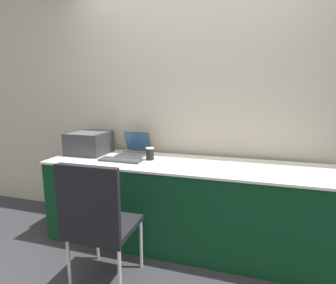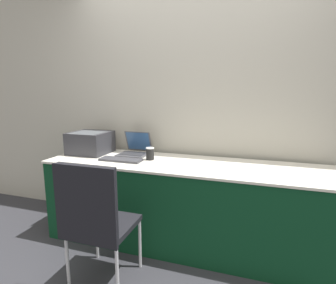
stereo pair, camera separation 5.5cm
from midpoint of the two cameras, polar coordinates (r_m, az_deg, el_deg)
The scene contains 8 objects.
ground_plane at distance 2.42m, azimuth 2.07°, elevation -24.90°, with size 14.00×14.00×0.00m, color #333338.
wall_back at distance 2.70m, azimuth 6.69°, elevation 8.31°, with size 8.00×0.05×2.60m.
table at distance 2.51m, azimuth 4.30°, elevation -13.29°, with size 2.60×0.69×0.78m.
printer at distance 2.85m, azimuth -16.02°, elevation 0.05°, with size 0.38×0.37×0.22m.
laptop_left at distance 2.71m, azimuth -6.70°, elevation -1.67°, with size 0.28×0.31×0.23m.
external_keyboard at distance 2.49m, azimuth -9.63°, elevation -3.83°, with size 0.40×0.14×0.02m.
coffee_cup at distance 2.49m, azimuth -3.30°, elevation -2.55°, with size 0.08×0.08×0.12m.
chair at distance 1.95m, azimuth -15.00°, elevation -14.87°, with size 0.46×0.43×0.95m.
Camera 2 is at (0.56, -1.89, 1.40)m, focal length 28.00 mm.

